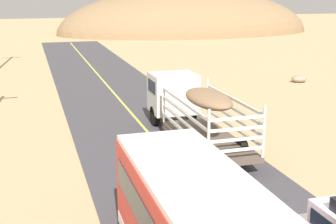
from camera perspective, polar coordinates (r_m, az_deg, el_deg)
livestock_truck at (r=24.62m, az=2.12°, el=1.22°), size 2.53×9.70×3.02m
boulder_mid_field at (r=40.67m, az=15.58°, el=3.90°), size 1.33×1.06×0.59m
distant_hill at (r=85.23m, az=2.23°, el=9.59°), size 45.37×25.09×15.21m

